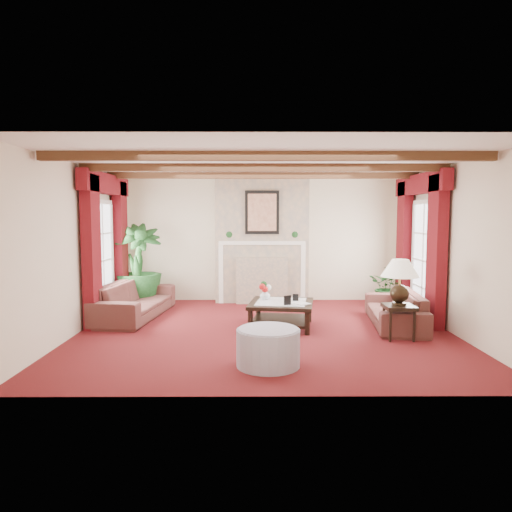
{
  "coord_description": "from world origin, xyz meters",
  "views": [
    {
      "loc": [
        -0.18,
        -7.34,
        1.87
      ],
      "look_at": [
        -0.14,
        0.4,
        1.19
      ],
      "focal_mm": 32.0,
      "sensor_mm": 36.0,
      "label": 1
    }
  ],
  "objects_px": {
    "side_table": "(399,322)",
    "ottoman": "(268,348)",
    "potted_palm": "(138,284)",
    "coffee_table": "(281,315)",
    "sofa_left": "(135,293)",
    "sofa_right": "(395,303)"
  },
  "relations": [
    {
      "from": "potted_palm",
      "to": "coffee_table",
      "type": "relative_size",
      "value": 1.89
    },
    {
      "from": "sofa_left",
      "to": "coffee_table",
      "type": "xyz_separation_m",
      "value": [
        2.67,
        -0.79,
        -0.23
      ]
    },
    {
      "from": "ottoman",
      "to": "potted_palm",
      "type": "bearing_deg",
      "value": 124.81
    },
    {
      "from": "sofa_left",
      "to": "coffee_table",
      "type": "height_order",
      "value": "sofa_left"
    },
    {
      "from": "coffee_table",
      "to": "sofa_left",
      "type": "bearing_deg",
      "value": 172.24
    },
    {
      "from": "sofa_right",
      "to": "side_table",
      "type": "relative_size",
      "value": 3.87
    },
    {
      "from": "sofa_left",
      "to": "ottoman",
      "type": "relative_size",
      "value": 2.92
    },
    {
      "from": "potted_palm",
      "to": "side_table",
      "type": "relative_size",
      "value": 3.76
    },
    {
      "from": "potted_palm",
      "to": "coffee_table",
      "type": "bearing_deg",
      "value": -30.34
    },
    {
      "from": "sofa_right",
      "to": "coffee_table",
      "type": "bearing_deg",
      "value": -79.61
    },
    {
      "from": "potted_palm",
      "to": "coffee_table",
      "type": "xyz_separation_m",
      "value": [
        2.83,
        -1.66,
        -0.27
      ]
    },
    {
      "from": "coffee_table",
      "to": "side_table",
      "type": "xyz_separation_m",
      "value": [
        1.75,
        -0.75,
        0.05
      ]
    },
    {
      "from": "potted_palm",
      "to": "ottoman",
      "type": "xyz_separation_m",
      "value": [
        2.55,
        -3.67,
        -0.25
      ]
    },
    {
      "from": "sofa_left",
      "to": "potted_palm",
      "type": "distance_m",
      "value": 0.89
    },
    {
      "from": "sofa_right",
      "to": "coffee_table",
      "type": "distance_m",
      "value": 1.97
    },
    {
      "from": "ottoman",
      "to": "sofa_left",
      "type": "bearing_deg",
      "value": 130.47
    },
    {
      "from": "sofa_left",
      "to": "side_table",
      "type": "xyz_separation_m",
      "value": [
        4.42,
        -1.54,
        -0.18
      ]
    },
    {
      "from": "side_table",
      "to": "ottoman",
      "type": "relative_size",
      "value": 0.66
    },
    {
      "from": "coffee_table",
      "to": "ottoman",
      "type": "relative_size",
      "value": 1.31
    },
    {
      "from": "sofa_left",
      "to": "sofa_right",
      "type": "height_order",
      "value": "sofa_left"
    },
    {
      "from": "sofa_right",
      "to": "potted_palm",
      "type": "height_order",
      "value": "potted_palm"
    },
    {
      "from": "sofa_left",
      "to": "ottoman",
      "type": "bearing_deg",
      "value": -133.07
    }
  ]
}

